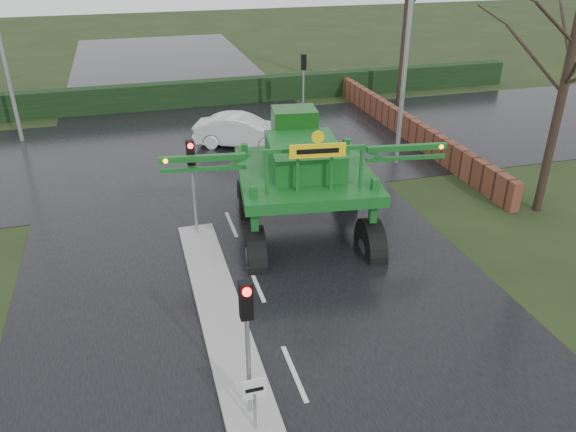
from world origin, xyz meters
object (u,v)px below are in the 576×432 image
object	(u,v)px
traffic_signal_near	(247,321)
crop_sprayer	(253,184)
traffic_signal_mid	(192,167)
street_light_left_far	(2,17)
traffic_signal_far	(304,71)
street_light_right	(402,27)
white_sedan	(243,146)
keep_left_sign	(255,396)

from	to	relation	value
traffic_signal_near	crop_sprayer	xyz separation A→B (m)	(1.66, 6.75, -0.04)
traffic_signal_mid	street_light_left_far	bearing A→B (deg)	118.86
traffic_signal_mid	crop_sprayer	xyz separation A→B (m)	(1.66, -1.75, -0.04)
traffic_signal_far	traffic_signal_mid	bearing A→B (deg)	58.07
traffic_signal_near	traffic_signal_far	xyz separation A→B (m)	(7.80, 21.02, 0.00)
street_light_right	crop_sprayer	world-z (taller)	street_light_right
street_light_right	street_light_left_far	xyz separation A→B (m)	(-16.39, 8.00, 0.00)
traffic_signal_mid	crop_sprayer	bearing A→B (deg)	-46.54
white_sedan	traffic_signal_near	bearing A→B (deg)	-168.58
keep_left_sign	crop_sprayer	distance (m)	7.58
keep_left_sign	traffic_signal_mid	bearing A→B (deg)	90.00
traffic_signal_mid	traffic_signal_far	xyz separation A→B (m)	(7.80, 12.52, 0.00)
traffic_signal_near	street_light_right	distance (m)	16.46
traffic_signal_near	white_sedan	distance (m)	17.70
street_light_right	white_sedan	distance (m)	9.47
traffic_signal_near	white_sedan	world-z (taller)	traffic_signal_near
street_light_right	crop_sprayer	size ratio (longest dim) A/B	1.04
traffic_signal_mid	street_light_right	bearing A→B (deg)	25.40
keep_left_sign	white_sedan	xyz separation A→B (m)	(3.45, 17.66, -1.06)
traffic_signal_far	street_light_left_far	bearing A→B (deg)	0.03
crop_sprayer	white_sedan	size ratio (longest dim) A/B	2.06
crop_sprayer	traffic_signal_far	bearing A→B (deg)	74.48
traffic_signal_mid	crop_sprayer	distance (m)	2.41
traffic_signal_mid	white_sedan	size ratio (longest dim) A/B	0.76
street_light_left_far	white_sedan	distance (m)	12.55
keep_left_sign	traffic_signal_far	bearing A→B (deg)	70.07
traffic_signal_near	street_light_left_far	size ratio (longest dim) A/B	0.35
white_sedan	street_light_left_far	bearing A→B (deg)	92.39
traffic_signal_mid	traffic_signal_far	distance (m)	14.75
traffic_signal_far	street_light_left_far	world-z (taller)	street_light_left_far
crop_sprayer	traffic_signal_near	bearing A→B (deg)	-96.06
street_light_right	crop_sprayer	xyz separation A→B (m)	(-7.83, -6.26, -3.44)
traffic_signal_near	traffic_signal_mid	distance (m)	8.50
traffic_signal_near	street_light_left_far	distance (m)	22.37
traffic_signal_near	crop_sprayer	bearing A→B (deg)	76.18
keep_left_sign	crop_sprayer	size ratio (longest dim) A/B	0.14
street_light_left_far	traffic_signal_near	bearing A→B (deg)	-71.83
keep_left_sign	traffic_signal_far	size ratio (longest dim) A/B	0.38
crop_sprayer	white_sedan	world-z (taller)	crop_sprayer
keep_left_sign	traffic_signal_far	distance (m)	22.93
traffic_signal_mid	crop_sprayer	size ratio (longest dim) A/B	0.37
traffic_signal_mid	crop_sprayer	world-z (taller)	crop_sprayer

